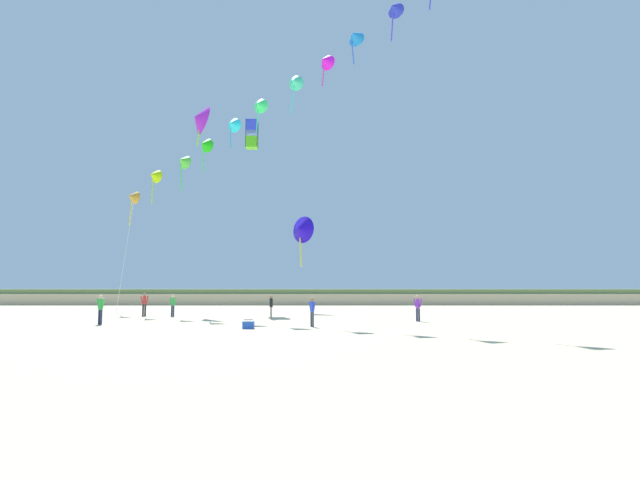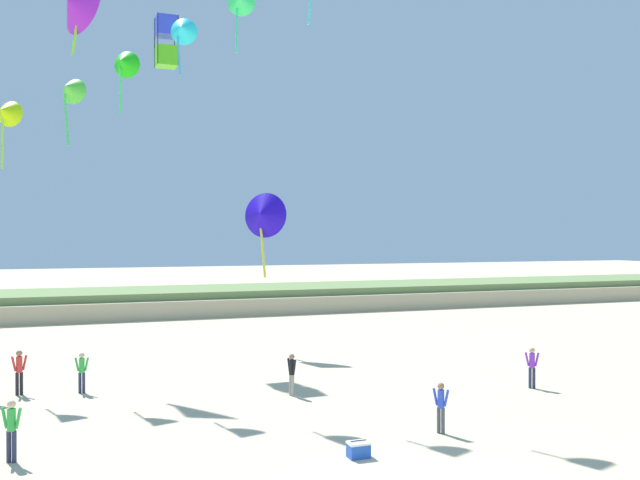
{
  "view_description": "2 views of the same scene",
  "coord_description": "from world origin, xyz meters",
  "views": [
    {
      "loc": [
        3.11,
        -21.99,
        2.09
      ],
      "look_at": [
        3.14,
        9.44,
        5.05
      ],
      "focal_mm": 28.0,
      "sensor_mm": 36.0,
      "label": 1
    },
    {
      "loc": [
        -7.55,
        -13.24,
        5.88
      ],
      "look_at": [
        1.18,
        10.93,
        5.75
      ],
      "focal_mm": 38.0,
      "sensor_mm": 36.0,
      "label": 2
    }
  ],
  "objects": [
    {
      "name": "person_far_left",
      "position": [
        -7.35,
        13.66,
        0.89
      ],
      "size": [
        0.54,
        0.21,
        1.53
      ],
      "color": "#282D4C",
      "rests_on": "ground"
    },
    {
      "name": "kite_banner_string",
      "position": [
        3.33,
        11.03,
        17.79
      ],
      "size": [
        32.96,
        16.8,
        26.54
      ],
      "color": "gold"
    },
    {
      "name": "person_mid_center",
      "position": [
        -9.53,
        14.12,
        0.96
      ],
      "size": [
        0.58,
        0.25,
        1.67
      ],
      "color": "black",
      "rests_on": "ground"
    },
    {
      "name": "large_kite_high_solo",
      "position": [
        -7.55,
        20.71,
        16.85
      ],
      "size": [
        2.68,
        3.07,
        3.83
      ],
      "color": "#B624D6"
    },
    {
      "name": "person_far_center",
      "position": [
        -0.06,
        10.57,
        0.9
      ],
      "size": [
        0.23,
        0.54,
        1.56
      ],
      "color": "gray",
      "rests_on": "ground"
    },
    {
      "name": "ground_plane",
      "position": [
        0.0,
        0.0,
        0.0
      ],
      "size": [
        240.0,
        240.0,
        0.0
      ],
      "primitive_type": "plane",
      "color": "beige"
    },
    {
      "name": "beach_cooler",
      "position": [
        -0.48,
        3.3,
        0.21
      ],
      "size": [
        0.58,
        0.41,
        0.46
      ],
      "color": "blue",
      "rests_on": "ground"
    },
    {
      "name": "dune_ridge",
      "position": [
        0.0,
        40.11,
        0.9
      ],
      "size": [
        120.0,
        9.78,
        1.82
      ],
      "color": "#BFAE8B",
      "rests_on": "ground"
    },
    {
      "name": "large_kite_mid_trail",
      "position": [
        1.45,
        20.3,
        7.0
      ],
      "size": [
        2.39,
        2.16,
        4.42
      ],
      "color": "#1F0BCA"
    },
    {
      "name": "person_near_right",
      "position": [
        2.7,
        4.5,
        0.88
      ],
      "size": [
        0.39,
        0.46,
        1.52
      ],
      "color": "#474C56",
      "rests_on": "ground"
    },
    {
      "name": "person_far_right",
      "position": [
        9.07,
        8.57,
        0.92
      ],
      "size": [
        0.51,
        0.37,
        1.59
      ],
      "color": "#282D4C",
      "rests_on": "ground"
    },
    {
      "name": "large_kite_low_lead",
      "position": [
        -3.12,
        22.47,
        15.99
      ],
      "size": [
        1.13,
        1.13,
        2.58
      ],
      "color": "#50CA1B"
    },
    {
      "name": "person_near_left",
      "position": [
        -9.14,
        6.02,
        0.94
      ],
      "size": [
        0.55,
        0.31,
        1.63
      ],
      "color": "#282D4C",
      "rests_on": "ground"
    }
  ]
}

